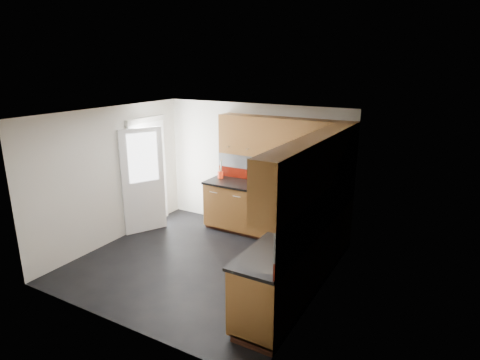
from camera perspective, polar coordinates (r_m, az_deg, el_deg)
The scene contains 14 objects.
room at distance 6.07m, azimuth -5.73°, elevation 0.87°, with size 4.00×3.80×2.64m.
base_cabinets at distance 6.52m, azimuth 6.00°, elevation -7.92°, with size 2.70×3.20×0.95m.
countertop at distance 6.34m, azimuth 5.97°, elevation -3.96°, with size 2.72×3.22×0.04m.
backsplash at distance 6.36m, azimuth 8.69°, elevation -1.22°, with size 2.70×3.20×0.54m.
upper_cabinets at distance 6.08m, azimuth 8.03°, elevation 4.13°, with size 2.50×3.20×0.72m.
extractor_hood at distance 7.28m, azimuth 4.67°, elevation 1.73°, with size 0.60×0.33×0.40m, color #5F3015.
glass_cabinet at distance 6.19m, azimuth 13.17°, elevation 4.33°, with size 0.32×0.80×0.66m.
back_door at distance 7.84m, azimuth -13.16°, elevation 0.55°, with size 0.42×1.19×2.04m.
gas_hob at distance 7.22m, azimuth 4.05°, elevation -1.06°, with size 0.56×0.49×0.04m.
utensil_pot at distance 7.82m, azimuth -2.80°, elevation 0.91°, with size 0.11×0.11×0.39m.
toaster at distance 7.30m, azimuth 5.89°, elevation -0.35°, with size 0.27×0.20×0.17m.
food_processor at distance 6.35m, azimuth 11.79°, elevation -2.58°, with size 0.19×0.19×0.32m.
paper_towel at distance 5.31m, azimuth 8.91°, elevation -6.54°, with size 0.12×0.12×0.24m, color white.
orange_cloth at distance 6.48m, azimuth 11.81°, elevation -3.50°, with size 0.13×0.12×0.01m, color #E34419.
Camera 1 is at (3.40, -4.76, 3.11)m, focal length 30.00 mm.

